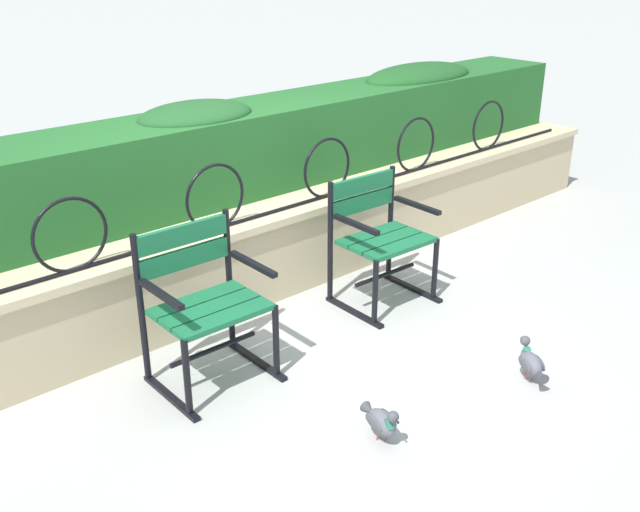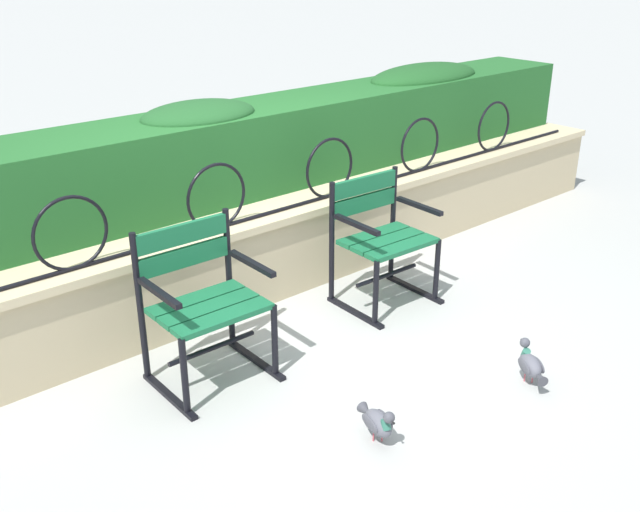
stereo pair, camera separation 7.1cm
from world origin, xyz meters
name	(u,v)px [view 1 (the left image)]	position (x,y,z in m)	size (l,w,h in m)	color
ground_plane	(327,343)	(0.00, 0.00, 0.00)	(60.00, 60.00, 0.00)	#ADADA8
stone_wall	(246,258)	(0.00, 0.79, 0.30)	(7.52, 0.41, 0.59)	#C6B289
iron_arch_fence	(221,200)	(-0.22, 0.72, 0.77)	(6.98, 0.02, 0.42)	black
hedge_row	(205,152)	(0.05, 1.28, 0.91)	(7.37, 0.62, 0.68)	#236028
park_chair_left	(203,300)	(-0.73, 0.19, 0.46)	(0.61, 0.53, 0.87)	#19663D
park_chair_right	(378,235)	(0.66, 0.22, 0.46)	(0.61, 0.54, 0.83)	#19663D
pigeon_near_chairs	(531,363)	(0.55, -1.04, 0.11)	(0.20, 0.27, 0.22)	#5B5B66
pigeon_far_side	(381,421)	(-0.43, -0.86, 0.11)	(0.14, 0.29, 0.22)	#5B5B66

